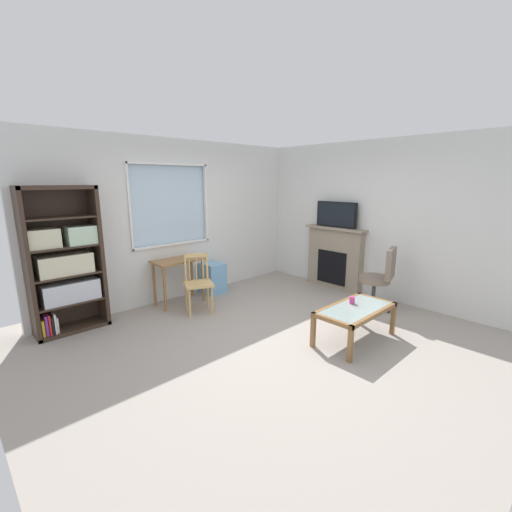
{
  "coord_description": "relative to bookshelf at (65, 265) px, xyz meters",
  "views": [
    {
      "loc": [
        -3.03,
        -2.9,
        2.01
      ],
      "look_at": [
        0.17,
        0.49,
        0.96
      ],
      "focal_mm": 23.82,
      "sensor_mm": 36.0,
      "label": 1
    }
  ],
  "objects": [
    {
      "name": "coffee_table",
      "position": [
        2.53,
        -2.83,
        -0.54
      ],
      "size": [
        1.1,
        0.57,
        0.44
      ],
      "color": "#8C9E99",
      "rests_on": "ground"
    },
    {
      "name": "wall_back_with_window",
      "position": [
        1.91,
        0.24,
        0.38
      ],
      "size": [
        4.84,
        0.15,
        2.68
      ],
      "color": "silver",
      "rests_on": "ground"
    },
    {
      "name": "ground",
      "position": [
        1.89,
        -2.0,
        -0.93
      ],
      "size": [
        5.84,
        5.48,
        0.02
      ],
      "primitive_type": "cube",
      "color": "#9E9389"
    },
    {
      "name": "plastic_drawer_unit",
      "position": [
        2.34,
        -0.06,
        -0.64
      ],
      "size": [
        0.35,
        0.4,
        0.55
      ],
      "primitive_type": "cube",
      "color": "#72ADDB",
      "rests_on": "ground"
    },
    {
      "name": "office_chair",
      "position": [
        3.78,
        -2.52,
        -0.36
      ],
      "size": [
        0.58,
        0.56,
        1.0
      ],
      "color": "#7A6B5B",
      "rests_on": "ground"
    },
    {
      "name": "fireplace",
      "position": [
        4.21,
        -1.38,
        -0.34
      ],
      "size": [
        0.26,
        1.21,
        1.16
      ],
      "color": "gray",
      "rests_on": "ground"
    },
    {
      "name": "bookshelf",
      "position": [
        0.0,
        0.0,
        0.0
      ],
      "size": [
        0.9,
        0.38,
        1.95
      ],
      "color": "#38281E",
      "rests_on": "ground"
    },
    {
      "name": "sippy_cup",
      "position": [
        2.63,
        -2.72,
        -0.43
      ],
      "size": [
        0.07,
        0.07,
        0.09
      ],
      "primitive_type": "cylinder",
      "color": "#DB3D84",
      "rests_on": "coffee_table"
    },
    {
      "name": "desk_under_window",
      "position": [
        1.62,
        -0.11,
        -0.31
      ],
      "size": [
        0.81,
        0.44,
        0.75
      ],
      "color": "olive",
      "rests_on": "ground"
    },
    {
      "name": "wall_right",
      "position": [
        4.37,
        -2.0,
        0.42
      ],
      "size": [
        0.12,
        4.68,
        2.68
      ],
      "primitive_type": "cube",
      "color": "silver",
      "rests_on": "ground"
    },
    {
      "name": "tv",
      "position": [
        4.2,
        -1.38,
        0.48
      ],
      "size": [
        0.06,
        0.83,
        0.47
      ],
      "color": "black",
      "rests_on": "fireplace"
    },
    {
      "name": "wooden_chair",
      "position": [
        1.66,
        -0.63,
        -0.46
      ],
      "size": [
        0.55,
        0.54,
        0.9
      ],
      "color": "tan",
      "rests_on": "ground"
    }
  ]
}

